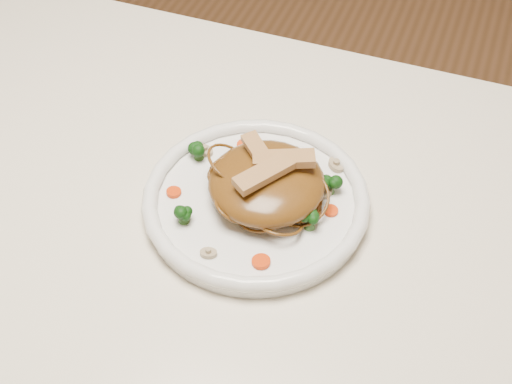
% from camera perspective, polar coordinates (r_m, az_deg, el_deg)
% --- Properties ---
extents(table, '(1.20, 0.80, 0.75)m').
position_cam_1_polar(table, '(0.96, -4.75, -5.29)').
color(table, beige).
rests_on(table, ground).
extents(plate, '(0.37, 0.37, 0.02)m').
position_cam_1_polar(plate, '(0.88, -0.00, -0.97)').
color(plate, white).
rests_on(plate, table).
extents(noodle_mound, '(0.19, 0.19, 0.05)m').
position_cam_1_polar(noodle_mound, '(0.86, 0.88, 0.81)').
color(noodle_mound, brown).
rests_on(noodle_mound, plate).
extents(chicken_a, '(0.08, 0.05, 0.01)m').
position_cam_1_polar(chicken_a, '(0.84, 2.33, 2.76)').
color(chicken_a, tan).
rests_on(chicken_a, noodle_mound).
extents(chicken_b, '(0.06, 0.06, 0.01)m').
position_cam_1_polar(chicken_b, '(0.85, 0.23, 3.38)').
color(chicken_b, tan).
rests_on(chicken_b, noodle_mound).
extents(chicken_c, '(0.06, 0.08, 0.01)m').
position_cam_1_polar(chicken_c, '(0.82, 0.65, 1.55)').
color(chicken_c, tan).
rests_on(chicken_c, noodle_mound).
extents(broccoli_0, '(0.03, 0.03, 0.03)m').
position_cam_1_polar(broccoli_0, '(0.87, 6.18, 0.73)').
color(broccoli_0, '#103B0C').
rests_on(broccoli_0, plate).
extents(broccoli_1, '(0.03, 0.03, 0.03)m').
position_cam_1_polar(broccoli_1, '(0.92, -4.80, 3.51)').
color(broccoli_1, '#103B0C').
rests_on(broccoli_1, plate).
extents(broccoli_2, '(0.03, 0.03, 0.03)m').
position_cam_1_polar(broccoli_2, '(0.84, -6.06, -1.76)').
color(broccoli_2, '#103B0C').
rests_on(broccoli_2, plate).
extents(broccoli_3, '(0.04, 0.04, 0.03)m').
position_cam_1_polar(broccoli_3, '(0.83, 4.52, -2.18)').
color(broccoli_3, '#103B0C').
rests_on(broccoli_3, plate).
extents(carrot_0, '(0.02, 0.02, 0.00)m').
position_cam_1_polar(carrot_0, '(0.91, 4.57, 2.03)').
color(carrot_0, red).
rests_on(carrot_0, plate).
extents(carrot_1, '(0.02, 0.02, 0.00)m').
position_cam_1_polar(carrot_1, '(0.88, -6.84, -0.01)').
color(carrot_1, red).
rests_on(carrot_1, plate).
extents(carrot_2, '(0.02, 0.02, 0.00)m').
position_cam_1_polar(carrot_2, '(0.86, 6.23, -1.56)').
color(carrot_2, red).
rests_on(carrot_2, plate).
extents(carrot_3, '(0.02, 0.02, 0.00)m').
position_cam_1_polar(carrot_3, '(0.94, -0.94, 3.88)').
color(carrot_3, red).
rests_on(carrot_3, plate).
extents(carrot_4, '(0.03, 0.03, 0.00)m').
position_cam_1_polar(carrot_4, '(0.81, 0.42, -5.79)').
color(carrot_4, red).
rests_on(carrot_4, plate).
extents(mushroom_0, '(0.03, 0.03, 0.01)m').
position_cam_1_polar(mushroom_0, '(0.82, -3.97, -5.08)').
color(mushroom_0, '#BCAE8D').
rests_on(mushroom_0, plate).
extents(mushroom_1, '(0.03, 0.03, 0.01)m').
position_cam_1_polar(mushroom_1, '(0.88, 5.76, 0.09)').
color(mushroom_1, '#BCAE8D').
rests_on(mushroom_1, plate).
extents(mushroom_2, '(0.03, 0.03, 0.01)m').
position_cam_1_polar(mushroom_2, '(0.93, -4.28, 3.46)').
color(mushroom_2, '#BCAE8D').
rests_on(mushroom_2, plate).
extents(mushroom_3, '(0.04, 0.04, 0.01)m').
position_cam_1_polar(mushroom_3, '(0.92, 6.66, 2.25)').
color(mushroom_3, '#BCAE8D').
rests_on(mushroom_3, plate).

